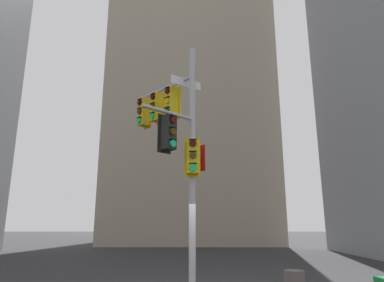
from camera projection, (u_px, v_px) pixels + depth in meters
name	position (u px, v px, depth m)	size (l,w,h in m)	color
building_mid_block	(190.00, 10.00, 40.42)	(15.60, 15.60, 53.58)	tan
signal_pole_assembly	(172.00, 133.00, 10.68)	(2.43, 3.49, 7.48)	#B2B2B5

